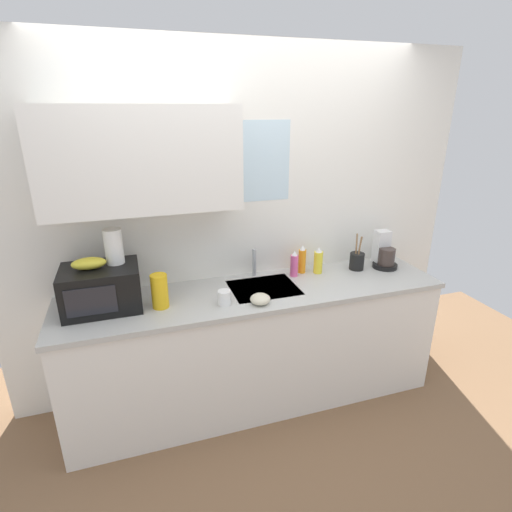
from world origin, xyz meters
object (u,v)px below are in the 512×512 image
(banana_bunch, at_px, (89,263))
(utensil_crock, at_px, (357,261))
(dish_soap_bottle_orange, at_px, (302,260))
(cereal_canister, at_px, (160,291))
(coffee_maker, at_px, (384,254))
(dish_soap_bottle_pink, at_px, (294,264))
(mug_white, at_px, (224,298))
(paper_towel_roll, at_px, (114,246))
(dish_soap_bottle_yellow, at_px, (318,261))
(microwave, at_px, (101,288))
(small_bowl, at_px, (260,299))

(banana_bunch, xyz_separation_m, utensil_crock, (1.89, 0.07, -0.23))
(dish_soap_bottle_orange, relative_size, cereal_canister, 0.99)
(banana_bunch, bearing_deg, coffee_maker, 1.57)
(dish_soap_bottle_pink, relative_size, mug_white, 2.08)
(paper_towel_roll, relative_size, dish_soap_bottle_yellow, 1.09)
(dish_soap_bottle_orange, height_order, cereal_canister, cereal_canister)
(microwave, distance_m, paper_towel_roll, 0.27)
(cereal_canister, distance_m, utensil_crock, 1.51)
(paper_towel_roll, distance_m, small_bowl, 0.97)
(microwave, relative_size, dish_soap_bottle_yellow, 2.27)
(microwave, bearing_deg, cereal_canister, -16.13)
(dish_soap_bottle_pink, height_order, mug_white, dish_soap_bottle_pink)
(coffee_maker, relative_size, utensil_crock, 0.97)
(coffee_maker, bearing_deg, dish_soap_bottle_pink, 177.00)
(dish_soap_bottle_orange, bearing_deg, microwave, -174.30)
(banana_bunch, xyz_separation_m, coffee_maker, (2.12, 0.06, -0.20))
(microwave, relative_size, paper_towel_roll, 2.09)
(paper_towel_roll, xyz_separation_m, mug_white, (0.63, -0.24, -0.33))
(dish_soap_bottle_yellow, bearing_deg, mug_white, -160.15)
(coffee_maker, bearing_deg, utensil_crock, 177.14)
(small_bowl, bearing_deg, dish_soap_bottle_orange, 40.11)
(paper_towel_roll, bearing_deg, small_bowl, -19.45)
(cereal_canister, distance_m, mug_white, 0.40)
(banana_bunch, bearing_deg, mug_white, -13.70)
(paper_towel_roll, relative_size, dish_soap_bottle_pink, 1.11)
(paper_towel_roll, height_order, dish_soap_bottle_pink, paper_towel_roll)
(microwave, height_order, cereal_canister, microwave)
(dish_soap_bottle_orange, xyz_separation_m, mug_white, (-0.68, -0.33, -0.05))
(paper_towel_roll, height_order, mug_white, paper_towel_roll)
(dish_soap_bottle_pink, distance_m, cereal_canister, 1.01)
(microwave, bearing_deg, dish_soap_bottle_orange, 5.70)
(coffee_maker, height_order, dish_soap_bottle_pink, coffee_maker)
(coffee_maker, relative_size, mug_white, 2.95)
(mug_white, bearing_deg, paper_towel_roll, 159.13)
(dish_soap_bottle_yellow, bearing_deg, utensil_crock, -4.96)
(utensil_crock, bearing_deg, banana_bunch, -177.89)
(paper_towel_roll, relative_size, utensil_crock, 0.77)
(utensil_crock, bearing_deg, dish_soap_bottle_yellow, 175.04)
(cereal_canister, relative_size, utensil_crock, 0.76)
(coffee_maker, bearing_deg, cereal_canister, -174.78)
(microwave, xyz_separation_m, mug_white, (0.73, -0.19, -0.09))
(banana_bunch, height_order, mug_white, banana_bunch)
(mug_white, bearing_deg, banana_bunch, 166.30)
(coffee_maker, distance_m, utensil_crock, 0.23)
(banana_bunch, distance_m, cereal_canister, 0.45)
(dish_soap_bottle_yellow, height_order, cereal_canister, cereal_canister)
(utensil_crock, bearing_deg, cereal_canister, -173.55)
(coffee_maker, height_order, cereal_canister, coffee_maker)
(utensil_crock, bearing_deg, dish_soap_bottle_orange, 170.79)
(dish_soap_bottle_orange, bearing_deg, utensil_crock, -9.21)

